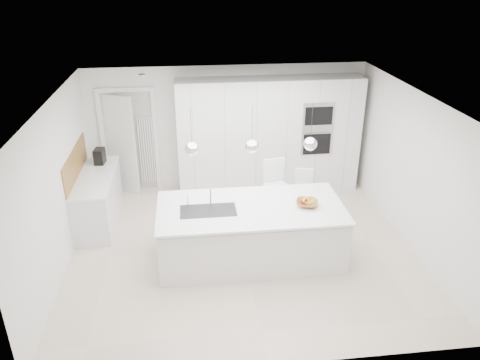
{
  "coord_description": "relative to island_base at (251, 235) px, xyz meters",
  "views": [
    {
      "loc": [
        -0.79,
        -6.46,
        4.27
      ],
      "look_at": [
        0.0,
        0.3,
        1.1
      ],
      "focal_mm": 35.0,
      "sensor_mm": 36.0,
      "label": 1
    }
  ],
  "objects": [
    {
      "name": "island_base",
      "position": [
        0.0,
        0.0,
        0.0
      ],
      "size": [
        2.8,
        1.2,
        0.86
      ],
      "primitive_type": "cube",
      "color": "white",
      "rests_on": "floor"
    },
    {
      "name": "wall_left",
      "position": [
        -2.85,
        0.3,
        0.82
      ],
      "size": [
        0.0,
        5.0,
        5.0
      ],
      "primitive_type": "plane",
      "rotation": [
        1.57,
        0.0,
        1.57
      ],
      "color": "white",
      "rests_on": "ground"
    },
    {
      "name": "left_base_cabinets",
      "position": [
        -2.55,
        1.5,
        0.0
      ],
      "size": [
        0.6,
        1.8,
        0.86
      ],
      "primitive_type": "cube",
      "color": "white",
      "rests_on": "floor"
    },
    {
      "name": "island_sink",
      "position": [
        -0.65,
        -0.0,
        0.39
      ],
      "size": [
        0.84,
        0.44,
        0.18
      ],
      "primitive_type": null,
      "color": "#3F3F42",
      "rests_on": "island_worktop"
    },
    {
      "name": "doorway_frame",
      "position": [
        -2.05,
        2.77,
        0.59
      ],
      "size": [
        1.11,
        0.08,
        2.13
      ],
      "primitive_type": null,
      "color": "white",
      "rests_on": "floor"
    },
    {
      "name": "apple_a",
      "position": [
        0.83,
        0.03,
        0.54
      ],
      "size": [
        0.07,
        0.07,
        0.07
      ],
      "primitive_type": "sphere",
      "color": "#AE060D",
      "rests_on": "fruit_bowl"
    },
    {
      "name": "pendant_left",
      "position": [
        -0.85,
        -0.0,
        1.47
      ],
      "size": [
        0.2,
        0.2,
        0.2
      ],
      "primitive_type": "sphere",
      "color": "white",
      "rests_on": "ceiling"
    },
    {
      "name": "oak_backsplash",
      "position": [
        -2.84,
        1.5,
        0.72
      ],
      "size": [
        0.02,
        1.8,
        0.5
      ],
      "primitive_type": "cube",
      "color": "olive",
      "rests_on": "wall_left"
    },
    {
      "name": "ceiling",
      "position": [
        -0.1,
        0.3,
        2.07
      ],
      "size": [
        5.5,
        5.5,
        0.0
      ],
      "primitive_type": "plane",
      "rotation": [
        3.14,
        0.0,
        0.0
      ],
      "color": "white",
      "rests_on": "wall_back"
    },
    {
      "name": "pendant_right",
      "position": [
        0.85,
        -0.0,
        1.47
      ],
      "size": [
        0.2,
        0.2,
        0.2
      ],
      "primitive_type": "sphere",
      "color": "white",
      "rests_on": "ceiling"
    },
    {
      "name": "bar_stool_left",
      "position": [
        0.55,
        0.96,
        0.18
      ],
      "size": [
        0.51,
        0.63,
        1.22
      ],
      "primitive_type": null,
      "rotation": [
        0.0,
        0.0,
        0.21
      ],
      "color": "white",
      "rests_on": "floor"
    },
    {
      "name": "island_worktop",
      "position": [
        0.0,
        0.05,
        0.45
      ],
      "size": [
        2.84,
        1.4,
        0.04
      ],
      "primitive_type": "cube",
      "color": "white",
      "rests_on": "island_base"
    },
    {
      "name": "tall_cabinets",
      "position": [
        0.7,
        2.5,
        0.72
      ],
      "size": [
        3.6,
        0.6,
        2.3
      ],
      "primitive_type": "cube",
      "color": "white",
      "rests_on": "floor"
    },
    {
      "name": "radiator",
      "position": [
        -1.73,
        2.76,
        0.42
      ],
      "size": [
        0.32,
        0.04,
        1.4
      ],
      "primitive_type": null,
      "color": "white",
      "rests_on": "floor"
    },
    {
      "name": "wall_back",
      "position": [
        -0.1,
        2.8,
        0.82
      ],
      "size": [
        5.5,
        0.0,
        5.5
      ],
      "primitive_type": "plane",
      "rotation": [
        1.57,
        0.0,
        0.0
      ],
      "color": "white",
      "rests_on": "ground"
    },
    {
      "name": "bar_stool_right",
      "position": [
        1.08,
        0.96,
        0.08
      ],
      "size": [
        0.42,
        0.52,
        1.02
      ],
      "primitive_type": null,
      "rotation": [
        0.0,
        0.0,
        -0.2
      ],
      "color": "white",
      "rests_on": "floor"
    },
    {
      "name": "oven_stack",
      "position": [
        1.6,
        2.19,
        0.92
      ],
      "size": [
        0.62,
        0.04,
        1.05
      ],
      "primitive_type": null,
      "color": "#A5A5A8",
      "rests_on": "tall_cabinets"
    },
    {
      "name": "espresso_machine",
      "position": [
        -2.53,
        2.06,
        0.61
      ],
      "size": [
        0.2,
        0.28,
        0.28
      ],
      "primitive_type": "cube",
      "rotation": [
        0.0,
        0.0,
        -0.11
      ],
      "color": "black",
      "rests_on": "left_worktop"
    },
    {
      "name": "fruit_bowl",
      "position": [
        0.85,
        -0.02,
        0.51
      ],
      "size": [
        0.41,
        0.41,
        0.08
      ],
      "primitive_type": "imported",
      "rotation": [
        0.0,
        0.0,
        -0.31
      ],
      "color": "olive",
      "rests_on": "island_worktop"
    },
    {
      "name": "apple_b",
      "position": [
        0.81,
        -0.01,
        0.54
      ],
      "size": [
        0.08,
        0.08,
        0.08
      ],
      "primitive_type": "sphere",
      "color": "#AE060D",
      "rests_on": "fruit_bowl"
    },
    {
      "name": "island_tap",
      "position": [
        -0.6,
        0.2,
        0.62
      ],
      "size": [
        0.02,
        0.02,
        0.3
      ],
      "primitive_type": "cylinder",
      "color": "white",
      "rests_on": "island_worktop"
    },
    {
      "name": "pendant_mid",
      "position": [
        -0.0,
        -0.0,
        1.47
      ],
      "size": [
        0.2,
        0.2,
        0.2
      ],
      "primitive_type": "sphere",
      "color": "white",
      "rests_on": "ceiling"
    },
    {
      "name": "hallway_door",
      "position": [
        -2.3,
        2.72,
        0.57
      ],
      "size": [
        0.76,
        0.38,
        2.0
      ],
      "primitive_type": "cube",
      "rotation": [
        0.0,
        0.0,
        -0.44
      ],
      "color": "white",
      "rests_on": "floor"
    },
    {
      "name": "floor",
      "position": [
        -0.1,
        0.3,
        -0.43
      ],
      "size": [
        5.5,
        5.5,
        0.0
      ],
      "primitive_type": "plane",
      "color": "beige",
      "rests_on": "ground"
    },
    {
      "name": "banana_bunch",
      "position": [
        0.87,
        -0.04,
        0.59
      ],
      "size": [
        0.24,
        0.17,
        0.21
      ],
      "primitive_type": "torus",
      "rotation": [
        1.22,
        0.0,
        0.35
      ],
      "color": "yellow",
      "rests_on": "fruit_bowl"
    },
    {
      "name": "left_worktop",
      "position": [
        -2.55,
        1.5,
        0.45
      ],
      "size": [
        0.62,
        1.82,
        0.04
      ],
      "primitive_type": "cube",
      "color": "white",
      "rests_on": "left_base_cabinets"
    }
  ]
}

